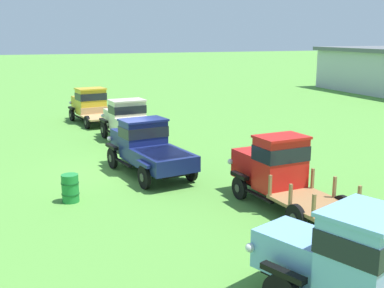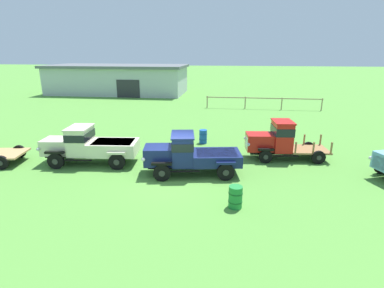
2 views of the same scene
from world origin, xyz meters
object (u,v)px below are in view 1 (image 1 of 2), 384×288
at_px(vintage_truck_midrow_center, 147,147).
at_px(vintage_truck_back_of_row, 352,263).
at_px(oil_drum_beside_row, 70,188).
at_px(vintage_truck_far_side, 276,169).
at_px(oil_drum_near_fence, 270,151).
at_px(vintage_truck_second_in_line, 130,121).
at_px(vintage_truck_foreground_near, 90,104).

height_order(vintage_truck_midrow_center, vintage_truck_back_of_row, vintage_truck_back_of_row).
xyz_separation_m(vintage_truck_midrow_center, oil_drum_beside_row, (2.38, -3.28, -0.61)).
bearing_deg(vintage_truck_far_side, oil_drum_near_fence, 151.88).
distance_m(vintage_truck_back_of_row, oil_drum_beside_row, 9.74).
xyz_separation_m(vintage_truck_second_in_line, oil_drum_near_fence, (5.96, 4.71, -0.61)).
bearing_deg(oil_drum_near_fence, vintage_truck_midrow_center, -92.09).
xyz_separation_m(vintage_truck_second_in_line, oil_drum_beside_row, (8.14, -4.01, -0.62)).
distance_m(vintage_truck_second_in_line, oil_drum_beside_row, 9.10).
xyz_separation_m(vintage_truck_back_of_row, oil_drum_beside_row, (-8.76, -4.18, -0.72)).
relative_size(vintage_truck_foreground_near, vintage_truck_second_in_line, 0.93).
bearing_deg(oil_drum_near_fence, vintage_truck_second_in_line, -141.70).
height_order(vintage_truck_foreground_near, vintage_truck_far_side, vintage_truck_far_side).
bearing_deg(vintage_truck_foreground_near, oil_drum_beside_row, -11.60).
distance_m(vintage_truck_second_in_line, oil_drum_near_fence, 7.62).
relative_size(vintage_truck_midrow_center, oil_drum_beside_row, 5.58).
bearing_deg(oil_drum_near_fence, vintage_truck_foreground_near, -155.63).
xyz_separation_m(vintage_truck_second_in_line, vintage_truck_back_of_row, (16.90, 0.17, 0.11)).
distance_m(vintage_truck_second_in_line, vintage_truck_back_of_row, 16.90).
relative_size(vintage_truck_back_of_row, oil_drum_beside_row, 5.46).
relative_size(vintage_truck_back_of_row, oil_drum_near_fence, 5.39).
xyz_separation_m(vintage_truck_second_in_line, vintage_truck_midrow_center, (5.76, -0.73, -0.01)).
bearing_deg(vintage_truck_midrow_center, vintage_truck_far_side, 31.62).
distance_m(vintage_truck_far_side, oil_drum_beside_row, 6.75).
height_order(vintage_truck_foreground_near, vintage_truck_second_in_line, vintage_truck_foreground_near).
relative_size(vintage_truck_second_in_line, oil_drum_near_fence, 5.80).
distance_m(vintage_truck_far_side, vintage_truck_back_of_row, 6.65).
distance_m(vintage_truck_far_side, oil_drum_near_fence, 5.29).
height_order(vintage_truck_foreground_near, oil_drum_beside_row, vintage_truck_foreground_near).
xyz_separation_m(vintage_truck_far_side, oil_drum_near_fence, (-4.63, 2.47, -0.68)).
bearing_deg(vintage_truck_second_in_line, vintage_truck_back_of_row, 0.56).
bearing_deg(vintage_truck_second_in_line, oil_drum_beside_row, -26.25).
distance_m(vintage_truck_foreground_near, vintage_truck_back_of_row, 23.54).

